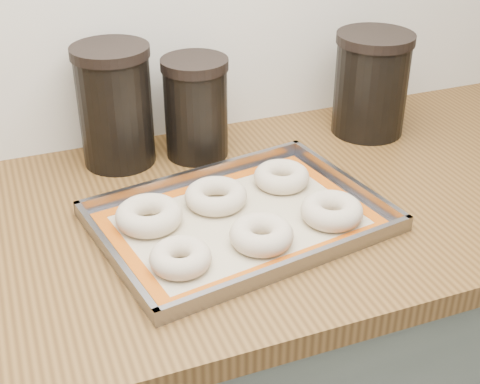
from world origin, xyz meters
name	(u,v)px	position (x,y,z in m)	size (l,w,h in m)	color
countertop	(278,207)	(0.00, 1.68, 0.88)	(3.06, 0.68, 0.04)	brown
baking_tray	(240,219)	(-0.09, 1.62, 0.91)	(0.51, 0.40, 0.03)	gray
baking_mat	(240,220)	(-0.09, 1.62, 0.90)	(0.46, 0.36, 0.00)	#C6B793
bagel_front_left	(180,258)	(-0.22, 1.53, 0.92)	(0.09, 0.09, 0.03)	beige
bagel_front_mid	(261,235)	(-0.09, 1.55, 0.92)	(0.10, 0.10, 0.04)	beige
bagel_front_right	(332,211)	(0.05, 1.57, 0.92)	(0.10, 0.10, 0.04)	beige
bagel_back_left	(149,215)	(-0.24, 1.66, 0.92)	(0.11, 0.11, 0.04)	beige
bagel_back_mid	(216,196)	(-0.11, 1.68, 0.92)	(0.11, 0.11, 0.03)	beige
bagel_back_right	(282,177)	(0.02, 1.71, 0.92)	(0.10, 0.10, 0.03)	beige
canister_left	(115,106)	(-0.23, 1.92, 1.02)	(0.14, 0.14, 0.23)	black
canister_mid	(196,108)	(-0.08, 1.89, 1.00)	(0.13, 0.13, 0.20)	black
canister_right	(371,84)	(0.29, 1.86, 1.01)	(0.16, 0.16, 0.21)	black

